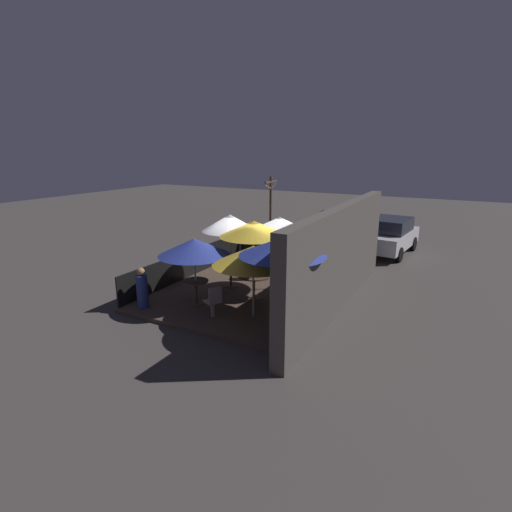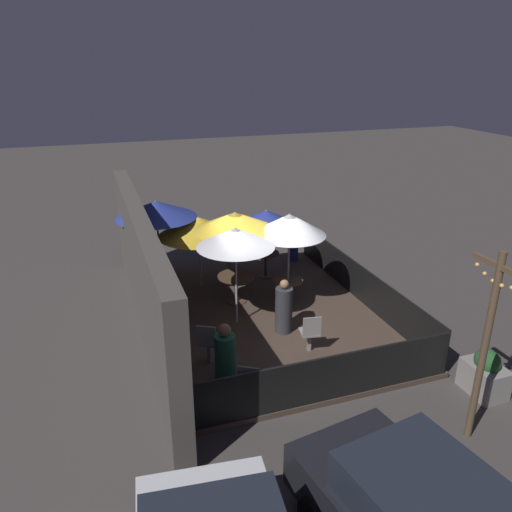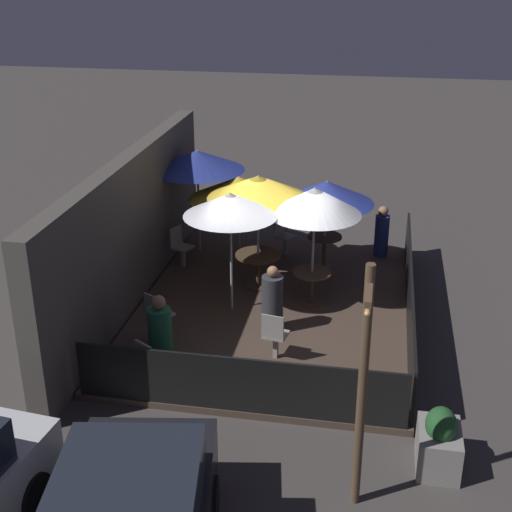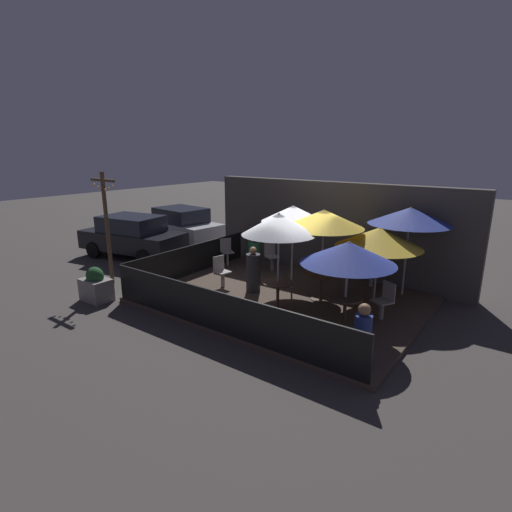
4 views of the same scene
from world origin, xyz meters
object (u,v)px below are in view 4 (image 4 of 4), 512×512
at_px(dining_table_1, 345,304).
at_px(patron_1, 253,272).
at_px(patio_umbrella_2, 324,219).
at_px(patio_chair_4, 385,299).
at_px(patio_umbrella_5, 293,214).
at_px(parked_car_0, 133,236).
at_px(light_post, 107,222).
at_px(patio_umbrella_0, 279,224).
at_px(planter_box, 96,286).
at_px(patio_umbrella_4, 410,216).
at_px(dining_table_0, 278,288).
at_px(patio_chair_2, 374,270).
at_px(patio_chair_3, 227,251).
at_px(patio_umbrella_1, 348,253).
at_px(patron_2, 254,254).
at_px(patron_0, 362,336).
at_px(parked_car_1, 181,226).
at_px(patio_umbrella_3, 379,238).
at_px(patio_chair_1, 221,270).
at_px(patio_chair_0, 271,255).

distance_m(dining_table_1, patron_1, 3.19).
bearing_deg(patio_umbrella_2, patio_chair_4, -8.52).
bearing_deg(patio_umbrella_5, parked_car_0, -177.26).
height_order(patio_umbrella_2, light_post, light_post).
bearing_deg(patio_umbrella_0, dining_table_1, -2.32).
distance_m(dining_table_1, planter_box, 6.77).
xyz_separation_m(patio_umbrella_4, planter_box, (-6.81, -5.20, -1.93)).
xyz_separation_m(dining_table_0, patio_chair_2, (1.35, 3.13, -0.05)).
distance_m(patio_chair_3, planter_box, 4.60).
bearing_deg(dining_table_1, patio_umbrella_1, 0.00).
distance_m(patio_umbrella_5, light_post, 5.62).
bearing_deg(patron_2, patio_umbrella_0, -156.73).
xyz_separation_m(patio_chair_3, patron_0, (6.40, -3.55, 0.04)).
relative_size(dining_table_1, planter_box, 0.81).
bearing_deg(light_post, parked_car_1, 113.07).
distance_m(dining_table_0, patio_chair_3, 4.24).
xyz_separation_m(patio_umbrella_5, dining_table_0, (0.53, -1.54, -1.65)).
relative_size(patio_umbrella_2, patio_chair_2, 2.66).
xyz_separation_m(light_post, parked_car_0, (-2.07, 2.38, -1.10)).
bearing_deg(parked_car_0, patron_0, -23.23).
relative_size(patio_umbrella_1, parked_car_1, 0.52).
bearing_deg(dining_table_0, patron_1, 153.78).
bearing_deg(patio_chair_4, light_post, -46.06).
relative_size(patio_umbrella_1, patron_1, 1.60).
relative_size(patio_umbrella_0, dining_table_0, 3.14).
height_order(patio_umbrella_5, patron_1, patio_umbrella_5).
distance_m(patio_umbrella_3, patio_chair_1, 4.56).
distance_m(patio_umbrella_2, dining_table_1, 2.44).
bearing_deg(dining_table_1, dining_table_0, 177.68).
xyz_separation_m(patio_chair_2, parked_car_0, (-8.84, -1.92, 0.22)).
bearing_deg(patio_chair_0, parked_car_1, -163.86).
bearing_deg(patio_umbrella_2, patio_umbrella_4, 45.51).
distance_m(patio_chair_2, parked_car_1, 8.92).
relative_size(patio_chair_4, parked_car_1, 0.23).
relative_size(patio_chair_2, patio_chair_3, 0.98).
bearing_deg(patio_chair_1, parked_car_1, 157.32).
xyz_separation_m(patron_0, planter_box, (-7.32, -0.95, -0.25)).
relative_size(dining_table_0, parked_car_1, 0.20).
relative_size(patio_chair_2, patron_0, 0.76).
xyz_separation_m(patio_umbrella_2, patio_chair_3, (-4.21, 1.01, -1.70)).
relative_size(patio_umbrella_0, patio_chair_1, 2.69).
bearing_deg(patio_umbrella_0, patio_chair_3, 148.38).
bearing_deg(patio_chair_3, patio_chair_0, 44.91).
bearing_deg(patron_2, dining_table_1, -142.66).
distance_m(patio_umbrella_5, patio_chair_3, 3.58).
distance_m(parked_car_0, parked_car_1, 2.60).
xyz_separation_m(patio_umbrella_0, patron_1, (-1.24, 0.61, -1.61)).
bearing_deg(patio_umbrella_3, planter_box, -146.94).
bearing_deg(patio_umbrella_3, patio_chair_4, -58.13).
relative_size(dining_table_0, dining_table_1, 1.02).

